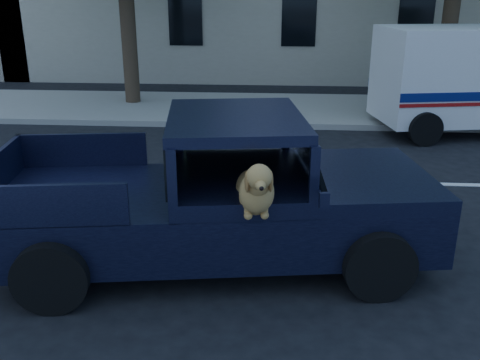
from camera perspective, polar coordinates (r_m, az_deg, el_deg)
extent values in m
plane|color=black|center=(6.95, 0.65, -9.63)|extent=(120.00, 120.00, 0.00)
cube|color=gray|center=(15.60, 2.77, 7.58)|extent=(60.00, 4.00, 0.15)
cylinder|color=#332619|center=(16.27, -11.81, 15.29)|extent=(0.44, 0.44, 4.40)
cylinder|color=#332619|center=(16.35, 21.35, 14.40)|extent=(0.44, 0.44, 4.40)
cube|color=black|center=(6.95, -2.65, -3.54)|extent=(5.72, 2.86, 0.69)
cube|color=black|center=(7.09, 13.22, 0.19)|extent=(1.86, 2.31, 0.17)
cube|color=black|center=(6.56, -0.51, 6.42)|extent=(1.90, 2.23, 0.13)
cube|color=black|center=(6.76, 6.74, 3.46)|extent=(0.52, 1.83, 0.60)
cube|color=black|center=(6.46, 1.65, -3.48)|extent=(0.66, 0.66, 0.40)
cube|color=black|center=(5.60, 8.98, -2.15)|extent=(0.11, 0.07, 0.17)
cube|color=silver|center=(14.45, 23.50, 7.09)|extent=(4.92, 2.88, 0.55)
cube|color=silver|center=(14.06, 22.53, 11.49)|extent=(4.05, 2.72, 1.65)
cube|color=#9E0F0F|center=(13.27, 24.18, 7.39)|extent=(3.68, 0.69, 0.08)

